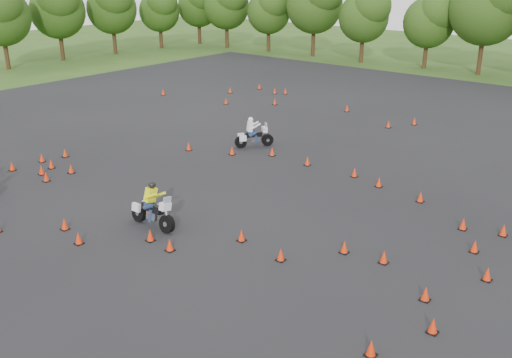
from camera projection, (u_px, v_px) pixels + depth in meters
The scene contains 5 objects.
ground at pixel (189, 238), 21.49m from camera, with size 140.00×140.00×0.00m, color #2D5119.
asphalt_pad at pixel (284, 192), 25.83m from camera, with size 62.00×62.00×0.00m, color black.
traffic_cones at pixel (281, 188), 25.60m from camera, with size 36.57×32.98×0.45m.
rider_yellow at pixel (151, 206), 22.03m from camera, with size 2.32×0.71×1.79m, color yellow, non-canonical shape.
rider_white at pixel (254, 132), 31.85m from camera, with size 2.23×0.68×1.72m, color white, non-canonical shape.
Camera 1 is at (14.21, -13.31, 9.70)m, focal length 40.00 mm.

